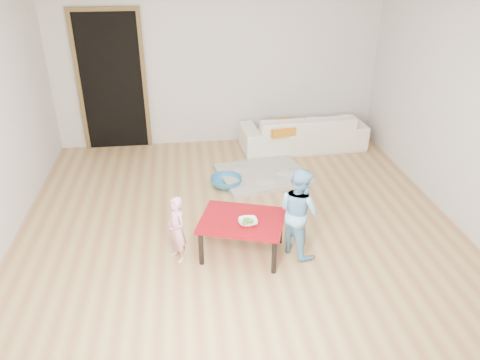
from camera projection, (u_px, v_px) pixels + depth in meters
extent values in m
cube|color=#A07044|center=(238.00, 221.00, 5.47)|extent=(5.00, 5.00, 0.01)
cube|color=beige|center=(218.00, 61.00, 7.08)|extent=(5.00, 0.02, 2.60)
cube|color=beige|center=(462.00, 107.00, 5.15)|extent=(0.02, 5.00, 2.60)
imported|color=white|center=(303.00, 131.00, 7.29)|extent=(1.95, 0.86, 0.56)
cube|color=orange|center=(281.00, 128.00, 6.99)|extent=(0.59, 0.55, 0.13)
imported|color=white|center=(248.00, 222.00, 4.64)|extent=(0.19, 0.19, 0.05)
imported|color=pink|center=(177.00, 230.00, 4.68)|extent=(0.28, 0.31, 0.71)
imported|color=#5EACDB|center=(299.00, 212.00, 4.74)|extent=(0.55, 0.59, 0.97)
imported|color=teal|center=(226.00, 182.00, 6.23)|extent=(0.42, 0.42, 0.13)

